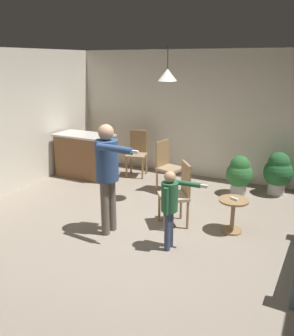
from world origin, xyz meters
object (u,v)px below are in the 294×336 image
Objects in this scene: person_adult at (108,168)px; dining_chair_centre_back at (178,192)px; spare_remote_on_table at (234,199)px; potted_plant_corner at (278,171)px; potted_plant_by_wall at (239,173)px; kitchen_counter at (85,155)px; dining_chair_by_counter at (167,164)px; person_child at (170,202)px; dining_chair_near_wall at (137,151)px; side_table_by_couch at (233,211)px.

person_adult is 1.64× the size of dining_chair_centre_back.
potted_plant_corner is at bearing 79.25° from spare_remote_on_table.
potted_plant_by_wall is 1.62m from spare_remote_on_table.
dining_chair_centre_back reaches higher than kitchen_counter.
dining_chair_by_counter is at bearing -0.97° from kitchen_counter.
spare_remote_on_table is (0.65, 0.86, -0.15)m from person_child.
spare_remote_on_table is at bearing -18.30° from kitchen_counter.
kitchen_counter is at bearing -172.84° from potted_plant_by_wall.
dining_chair_near_wall reaches higher than spare_remote_on_table.
spare_remote_on_table is at bearing -80.06° from potted_plant_by_wall.
side_table_by_couch is 0.47× the size of person_child.
dining_chair_by_counter is at bearing -177.84° from person_adult.
side_table_by_couch is 1.96m from potted_plant_corner.
dining_chair_centre_back is 1.81m from potted_plant_by_wall.
person_child is at bearing 156.14° from dining_chair_centre_back.
person_adult is 1.04m from person_child.
person_adult is 2.12× the size of potted_plant_by_wall.
person_adult is 3.47m from potted_plant_corner.
person_child reaches higher than kitchen_counter.
spare_remote_on_table is (-0.37, -1.94, 0.08)m from potted_plant_corner.
side_table_by_couch is at bearing 131.71° from dining_chair_near_wall.
potted_plant_by_wall is at bearing 154.49° from person_adult.
potted_plant_corner is 1.08× the size of potted_plant_by_wall.
person_adult reaches higher than person_child.
side_table_by_couch is 0.62× the size of potted_plant_corner.
side_table_by_couch is 0.52× the size of dining_chair_centre_back.
spare_remote_on_table is (3.57, -1.18, 0.06)m from kitchen_counter.
person_adult reaches higher than dining_chair_near_wall.
person_adult is at bearing -125.94° from potted_plant_corner.
potted_plant_by_wall reaches higher than spare_remote_on_table.
dining_chair_centre_back reaches higher than potted_plant_corner.
person_child is at bearing 37.74° from dining_chair_by_counter.
dining_chair_by_counter is at bearing -161.11° from potted_plant_by_wall.
dining_chair_near_wall is at bearing -146.70° from person_child.
person_child reaches higher than dining_chair_by_counter.
person_child is 1.44× the size of potted_plant_by_wall.
person_child is at bearing -98.65° from potted_plant_by_wall.
dining_chair_near_wall is 2.32m from potted_plant_by_wall.
spare_remote_on_table is at bearing -119.25° from dining_chair_centre_back.
dining_chair_by_counter is (1.98, -0.03, 0.07)m from kitchen_counter.
potted_plant_by_wall is (-0.65, -0.35, -0.03)m from potted_plant_corner.
dining_chair_near_wall is (0.98, 0.60, 0.07)m from kitchen_counter.
person_adult reaches higher than dining_chair_centre_back.
dining_chair_centre_back is at bearing -170.08° from side_table_by_couch.
potted_plant_by_wall is 5.93× the size of spare_remote_on_table.
person_adult reaches higher than kitchen_counter.
potted_plant_corner is at bearing 169.25° from dining_chair_near_wall.
dining_chair_near_wall is at bearing -156.28° from person_adult.
dining_chair_near_wall reaches higher than potted_plant_by_wall.
dining_chair_near_wall is at bearing 4.89° from dining_chair_centre_back.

